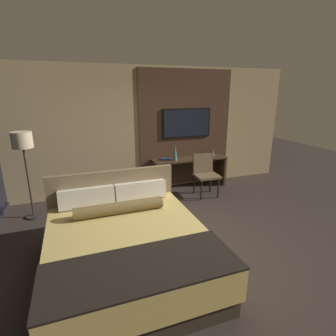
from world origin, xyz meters
name	(u,v)px	position (x,y,z in m)	size (l,w,h in m)	color
ground_plane	(195,244)	(0.00, 0.00, 0.00)	(16.00, 16.00, 0.00)	#332823
wall_back_tv_panel	(152,130)	(0.13, 2.59, 1.40)	(7.20, 0.09, 2.80)	tan
bed	(127,247)	(-1.08, -0.25, 0.34)	(1.96, 2.25, 1.07)	#33281E
desk	(189,167)	(0.95, 2.33, 0.49)	(1.79, 0.47, 0.73)	#422D1E
tv	(187,123)	(0.95, 2.52, 1.53)	(1.21, 0.04, 0.68)	black
desk_chair	(205,171)	(1.08, 1.76, 0.56)	(0.53, 0.52, 0.92)	brown
floor_lamp	(23,147)	(-2.43, 1.85, 1.33)	(0.34, 0.34, 1.60)	#282623
vase_tall	(175,152)	(0.56, 2.25, 0.92)	(0.12, 0.12, 0.38)	#4C706B
vase_short	(212,152)	(1.58, 2.34, 0.81)	(0.15, 0.15, 0.16)	#333338
book	(165,159)	(0.37, 2.37, 0.74)	(0.25, 0.21, 0.03)	navy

